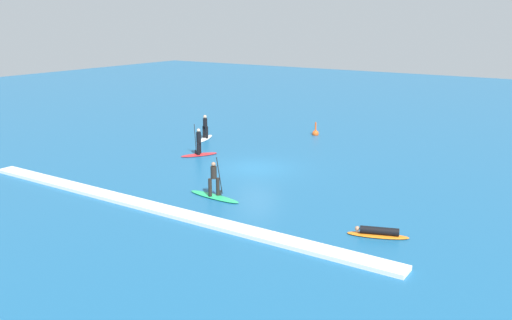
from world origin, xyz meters
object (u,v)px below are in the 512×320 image
surfer_on_red_board (199,149)px  surfer_on_white_board (205,132)px  marker_buoy (315,133)px  surfer_on_orange_board (378,233)px  surfer_on_green_board (214,190)px

surfer_on_red_board → surfer_on_white_board: bearing=-114.1°
surfer_on_red_board → marker_buoy: (3.45, 9.63, -0.28)m
surfer_on_white_board → surfer_on_red_board: size_ratio=1.05×
surfer_on_white_board → marker_buoy: 8.32m
surfer_on_orange_board → surfer_on_white_board: bearing=-51.3°
surfer_on_orange_board → marker_buoy: size_ratio=2.26×
surfer_on_orange_board → surfer_on_green_board: bearing=-21.6°
surfer_on_white_board → marker_buoy: (6.12, 5.62, -0.35)m
surfer_on_orange_board → surfer_on_green_board: surfer_on_green_board is taller
surfer_on_orange_board → surfer_on_white_board: 20.08m
surfer_on_white_board → surfer_on_orange_board: bearing=38.7°
surfer_on_green_board → surfer_on_red_board: (-5.98, 6.13, 0.04)m
surfer_on_green_board → marker_buoy: (-2.53, 15.76, -0.25)m
surfer_on_white_board → marker_buoy: surfer_on_white_board is taller
surfer_on_orange_board → surfer_on_green_board: (-8.55, 0.20, 0.26)m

